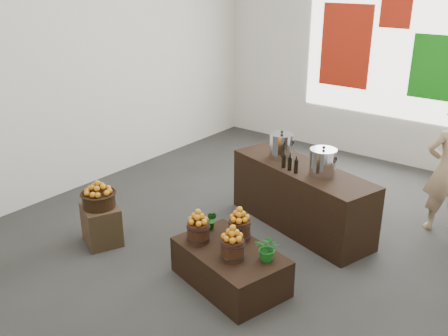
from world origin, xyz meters
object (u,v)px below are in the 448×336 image
Objects in this scene: counter at (301,197)px; stock_pot_left at (281,147)px; display_table at (230,266)px; stock_pot_center at (323,163)px; crate at (101,224)px; wicker_basket at (99,200)px.

counter is 6.47× the size of stock_pot_left.
stock_pot_center reaches higher than display_table.
crate is 1.55× the size of stock_pot_center.
wicker_basket is 1.24× the size of stock_pot_left.
crate is at bearing 0.00° from wicker_basket.
crate is 0.41× the size of display_table.
stock_pot_center is at bearing 95.02° from display_table.
display_table is (1.76, 0.27, -0.04)m from crate.
counter is at bearing -16.70° from stock_pot_left.
stock_pot_left reaches higher than wicker_basket.
stock_pot_left is at bearing 56.28° from wicker_basket.
counter is at bearing 47.23° from wicker_basket.
counter is (-0.05, 1.58, 0.21)m from display_table.
stock_pot_left is at bearing 180.00° from counter.
wicker_basket is 0.32× the size of display_table.
wicker_basket reaches higher than crate.
stock_pot_center is at bearing 41.02° from crate.
stock_pot_center is (0.70, -0.21, 0.00)m from stock_pot_left.
stock_pot_center reaches higher than crate.
stock_pot_center is at bearing -0.00° from counter.
stock_pot_center is at bearing 41.02° from wicker_basket.
display_table is 3.80× the size of stock_pot_center.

